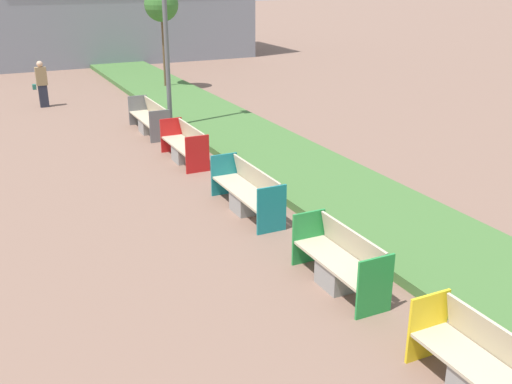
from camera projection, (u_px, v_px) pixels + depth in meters
name	position (u px, v px, depth m)	size (l,w,h in m)	color
planter_grass_strip	(369.00, 208.00, 12.50)	(2.80, 120.00, 0.18)	#426B33
bench_yellow_frame	(485.00, 375.00, 6.95)	(0.65, 1.94, 0.94)	gray
bench_green_frame	(340.00, 265.00, 9.50)	(0.65, 1.93, 0.94)	gray
bench_teal_frame	(248.00, 195.00, 12.44)	(0.65, 2.36, 0.94)	gray
bench_red_frame	(185.00, 148.00, 15.70)	(0.65, 2.08, 0.94)	gray
bench_grey_frame	(150.00, 121.00, 18.44)	(0.65, 2.40, 0.94)	gray
sapling_tree_far	(161.00, 5.00, 23.82)	(1.36, 1.36, 4.11)	brown
pedestrian_walking	(42.00, 84.00, 21.68)	(0.53, 0.24, 1.67)	#232633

